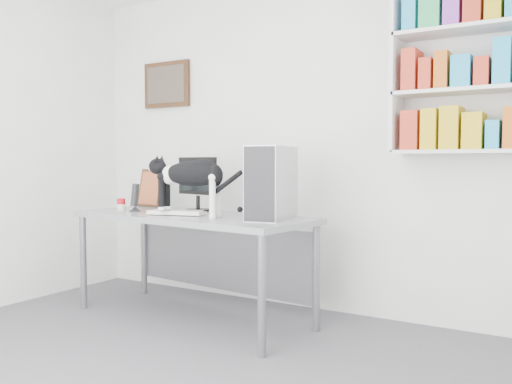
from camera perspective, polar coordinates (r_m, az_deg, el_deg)
room at (r=2.82m, az=-15.29°, el=6.51°), size 4.01×4.01×2.70m
bookshelf at (r=3.90m, az=21.83°, el=12.82°), size 1.03×0.28×1.24m
wall_art at (r=5.20m, az=-9.39°, el=11.09°), size 0.52×0.04×0.42m
desk at (r=4.12m, az=-6.82°, el=-7.84°), size 1.97×0.94×0.79m
monitor at (r=4.30m, az=-6.14°, el=0.87°), size 0.44×0.27×0.44m
keyboard at (r=4.04m, az=-8.34°, el=-2.17°), size 0.44×0.27×0.03m
pc_tower at (r=3.69m, az=1.69°, el=0.97°), size 0.31×0.53×0.50m
speaker at (r=4.37m, az=-12.63°, el=-0.52°), size 0.12×0.12×0.23m
leaning_print at (r=4.77m, az=-11.00°, el=0.48°), size 0.29×0.14×0.34m
soup_can at (r=4.49m, az=-14.00°, el=-1.28°), size 0.09×0.09×0.10m
cat at (r=3.85m, az=-6.84°, el=0.44°), size 0.69×0.27×0.41m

